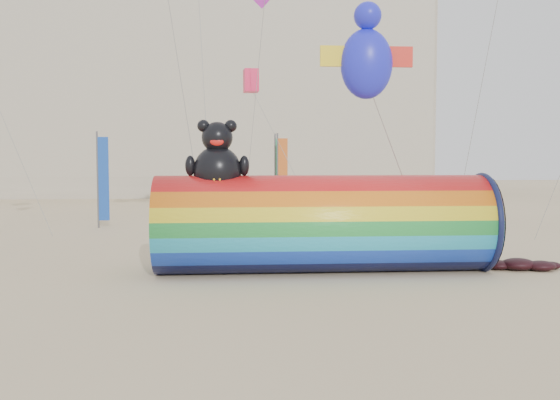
{
  "coord_description": "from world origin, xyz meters",
  "views": [
    {
      "loc": [
        -1.08,
        -19.17,
        3.85
      ],
      "look_at": [
        0.5,
        1.5,
        2.4
      ],
      "focal_mm": 40.0,
      "sensor_mm": 36.0,
      "label": 1
    }
  ],
  "objects": [
    {
      "name": "ground",
      "position": [
        0.0,
        0.0,
        0.0
      ],
      "size": [
        160.0,
        160.0,
        0.0
      ],
      "primitive_type": "plane",
      "color": "#CCB58C",
      "rests_on": "ground"
    },
    {
      "name": "festival_banners",
      "position": [
        -1.55,
        16.59,
        2.64
      ],
      "size": [
        10.49,
        2.92,
        5.2
      ],
      "color": "#59595E",
      "rests_on": "ground"
    },
    {
      "name": "windsock_assembly",
      "position": [
        1.92,
        1.33,
        1.7
      ],
      "size": [
        11.11,
        3.38,
        5.12
      ],
      "color": "red",
      "rests_on": "ground"
    },
    {
      "name": "kite_handler",
      "position": [
        7.96,
        2.44,
        0.77
      ],
      "size": [
        0.64,
        0.5,
        1.53
      ],
      "primitive_type": "imported",
      "rotation": [
        0.0,
        0.0,
        3.41
      ],
      "color": "slate",
      "rests_on": "ground"
    },
    {
      "name": "fabric_bundle",
      "position": [
        8.78,
        1.13,
        0.17
      ],
      "size": [
        2.62,
        1.35,
        0.41
      ],
      "color": "black",
      "rests_on": "ground"
    },
    {
      "name": "hotel_building",
      "position": [
        -12.0,
        45.95,
        10.31
      ],
      "size": [
        60.4,
        15.4,
        20.6
      ],
      "color": "#B7AD99",
      "rests_on": "ground"
    }
  ]
}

